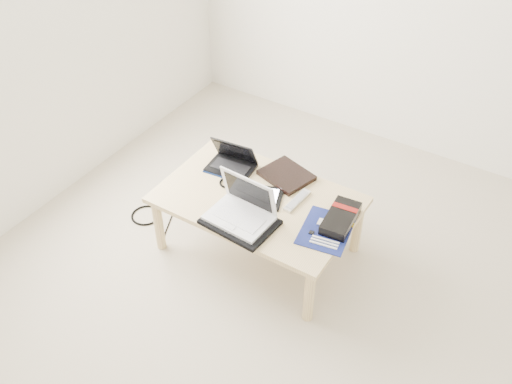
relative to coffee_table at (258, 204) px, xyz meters
The scene contains 14 objects.
ground 0.86m from the coffee_table, 39.94° to the right, with size 4.00×4.00×0.00m, color beige.
room_shell 1.54m from the coffee_table, 39.94° to the right, with size 4.20×4.20×2.70m.
coffee_table is the anchor object (origin of this frame).
book 0.26m from the coffee_table, 80.06° to the left, with size 0.33×0.30×0.03m.
netbook 0.33m from the coffee_table, 151.10° to the left, with size 0.29×0.23×0.18m.
tablet 0.06m from the coffee_table, 52.90° to the left, with size 0.31×0.27×0.01m.
remote 0.23m from the coffee_table, 23.24° to the left, with size 0.07×0.22×0.02m.
neoprene_sleeve 0.24m from the coffee_table, 82.80° to the right, with size 0.37×0.27×0.02m, color black.
white_laptop 0.22m from the coffee_table, 84.24° to the right, with size 0.35×0.26×0.24m.
motherboard 0.45m from the coffee_table, ahead, with size 0.30×0.35×0.01m.
gpu_box 0.49m from the coffee_table, ahead, with size 0.17×0.30×0.06m.
cable_coil 0.22m from the coffee_table, behind, with size 0.10×0.10×0.01m, color black.
floor_cable_coil 0.85m from the coffee_table, 169.37° to the right, with size 0.19×0.19×0.01m, color black.
floor_cable_trail 0.71m from the coffee_table, behind, with size 0.01×0.01×0.39m, color black.
Camera 1 is at (0.68, -1.55, 2.50)m, focal length 40.00 mm.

